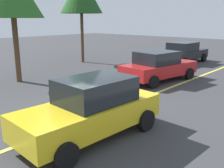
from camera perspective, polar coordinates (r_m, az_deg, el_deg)
ground_plane at (r=8.61m, az=-7.21°, el=-8.42°), size 80.00×80.00×0.00m
lane_marking_centre at (r=10.68m, az=5.02°, el=-3.81°), size 28.00×0.16×0.01m
car_yellow_far_lane at (r=7.34m, az=-4.51°, el=-5.36°), size 4.39×2.11×1.70m
car_red_approaching at (r=14.30m, az=10.22°, el=3.95°), size 4.65×2.59×1.62m
car_black_near_curb at (r=20.81m, az=15.53°, el=6.76°), size 4.65×2.21×1.59m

